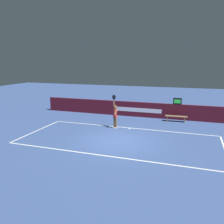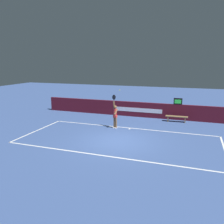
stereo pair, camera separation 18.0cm
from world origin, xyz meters
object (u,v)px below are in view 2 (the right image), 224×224
object	(u,v)px
courtside_bench_near	(177,117)
tennis_player	(115,115)
speed_display	(178,101)
tennis_ball	(120,90)

from	to	relation	value
courtside_bench_near	tennis_player	bearing A→B (deg)	-140.58
tennis_player	courtside_bench_near	distance (m)	5.02
speed_display	tennis_player	bearing A→B (deg)	-134.65
speed_display	courtside_bench_near	distance (m)	1.33
speed_display	tennis_player	xyz separation A→B (m)	(-3.84, -3.88, -0.51)
speed_display	tennis_ball	distance (m)	5.43
speed_display	courtside_bench_near	bearing A→B (deg)	-88.90
tennis_ball	courtside_bench_near	distance (m)	5.32
speed_display	tennis_ball	xyz separation A→B (m)	(-3.50, -3.98, 1.19)
speed_display	tennis_ball	size ratio (longest dim) A/B	9.96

